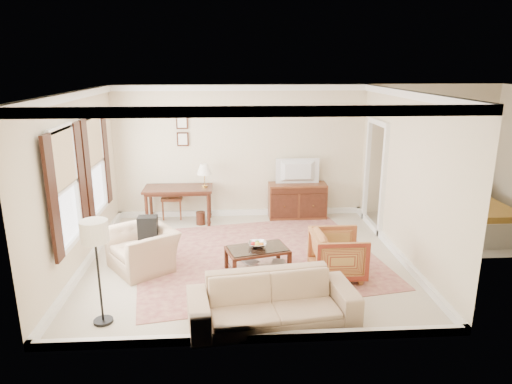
{
  "coord_description": "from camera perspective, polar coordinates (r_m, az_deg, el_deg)",
  "views": [
    {
      "loc": [
        -0.29,
        -7.38,
        3.33
      ],
      "look_at": [
        0.2,
        0.3,
        1.15
      ],
      "focal_mm": 32.0,
      "sensor_mm": 36.0,
      "label": 1
    }
  ],
  "objects": [
    {
      "name": "window_front",
      "position": [
        7.33,
        -22.73,
        0.5
      ],
      "size": [
        0.12,
        1.56,
        1.8
      ],
      "primitive_type": null,
      "color": "#CCB284",
      "rests_on": "room_shell"
    },
    {
      "name": "framed_prints",
      "position": [
        10.0,
        -9.19,
        7.61
      ],
      "size": [
        0.25,
        0.04,
        0.68
      ],
      "primitive_type": null,
      "color": "#421F13",
      "rests_on": "room_shell"
    },
    {
      "name": "desk_lamp",
      "position": [
        9.71,
        -6.47,
        2.06
      ],
      "size": [
        0.32,
        0.32,
        0.5
      ],
      "primitive_type": null,
      "color": "silver",
      "rests_on": "writing_desk"
    },
    {
      "name": "writing_desk",
      "position": [
        9.85,
        -9.68,
        -0.04
      ],
      "size": [
        1.44,
        0.72,
        0.79
      ],
      "color": "#421F13",
      "rests_on": "room_shell"
    },
    {
      "name": "room_shell",
      "position": [
        7.44,
        -1.41,
        9.18
      ],
      "size": [
        5.51,
        5.01,
        2.91
      ],
      "color": "beige",
      "rests_on": "ground"
    },
    {
      "name": "striped_armchair",
      "position": [
        7.46,
        10.2,
        -7.42
      ],
      "size": [
        0.76,
        0.82,
        0.84
      ],
      "primitive_type": "imported",
      "rotation": [
        0.0,
        0.0,
        1.57
      ],
      "color": "maroon",
      "rests_on": "room_shell"
    },
    {
      "name": "sofa",
      "position": [
        6.11,
        2.09,
        -12.51
      ],
      "size": [
        2.27,
        0.93,
        0.86
      ],
      "primitive_type": "imported",
      "rotation": [
        0.0,
        0.0,
        0.13
      ],
      "color": "tan",
      "rests_on": "room_shell"
    },
    {
      "name": "coffee_table",
      "position": [
        7.56,
        0.18,
        -7.69
      ],
      "size": [
        1.1,
        0.81,
        0.42
      ],
      "rotation": [
        0.0,
        0.0,
        0.25
      ],
      "color": "#421F13",
      "rests_on": "room_shell"
    },
    {
      "name": "fruit_bowl",
      "position": [
        7.54,
        0.19,
        -6.47
      ],
      "size": [
        0.42,
        0.42,
        0.1
      ],
      "primitive_type": "imported",
      "color": "silver",
      "rests_on": "coffee_table"
    },
    {
      "name": "backpack",
      "position": [
        7.86,
        -13.37,
        -4.1
      ],
      "size": [
        0.39,
        0.37,
        0.4
      ],
      "primitive_type": "cube",
      "rotation": [
        0.0,
        0.0,
        -0.64
      ],
      "color": "black",
      "rests_on": "club_armchair"
    },
    {
      "name": "annex_bedroom",
      "position": [
        10.23,
        24.45,
        -2.66
      ],
      "size": [
        3.0,
        2.7,
        2.9
      ],
      "color": "beige",
      "rests_on": "ground"
    },
    {
      "name": "floor_lamp",
      "position": [
        6.13,
        -19.49,
        -5.57
      ],
      "size": [
        0.35,
        0.35,
        1.43
      ],
      "color": "black",
      "rests_on": "room_shell"
    },
    {
      "name": "book_b",
      "position": [
        7.62,
        1.97,
        -8.77
      ],
      "size": [
        0.28,
        0.08,
        0.38
      ],
      "primitive_type": "imported",
      "rotation": [
        0.0,
        0.0,
        -0.2
      ],
      "color": "brown",
      "rests_on": "coffee_table"
    },
    {
      "name": "doorway",
      "position": [
        9.64,
        14.6,
        1.76
      ],
      "size": [
        0.1,
        1.12,
        2.25
      ],
      "primitive_type": null,
      "color": "white",
      "rests_on": "room_shell"
    },
    {
      "name": "book_a",
      "position": [
        7.6,
        -1.49,
        -8.81
      ],
      "size": [
        0.25,
        0.19,
        0.38
      ],
      "primitive_type": "imported",
      "rotation": [
        0.0,
        0.0,
        0.59
      ],
      "color": "brown",
      "rests_on": "coffee_table"
    },
    {
      "name": "window_rear",
      "position": [
        8.81,
        -19.47,
        3.24
      ],
      "size": [
        0.12,
        1.56,
        1.8
      ],
      "primitive_type": null,
      "color": "#CCB284",
      "rests_on": "room_shell"
    },
    {
      "name": "rug",
      "position": [
        8.2,
        0.1,
        -8.1
      ],
      "size": [
        4.67,
        4.19,
        0.01
      ],
      "primitive_type": "cube",
      "rotation": [
        0.0,
        0.0,
        0.17
      ],
      "color": "maroon",
      "rests_on": "room_shell"
    },
    {
      "name": "sideboard",
      "position": [
        10.17,
        5.17,
        -1.08
      ],
      "size": [
        1.26,
        0.49,
        0.78
      ],
      "primitive_type": "cube",
      "color": "brown",
      "rests_on": "room_shell"
    },
    {
      "name": "club_armchair",
      "position": [
        7.84,
        -14.0,
        -6.11
      ],
      "size": [
        1.17,
        1.27,
        0.93
      ],
      "primitive_type": "imported",
      "rotation": [
        0.0,
        0.0,
        -0.96
      ],
      "color": "tan",
      "rests_on": "room_shell"
    },
    {
      "name": "desk_chair",
      "position": [
        10.24,
        -10.45,
        -0.36
      ],
      "size": [
        0.54,
        0.54,
        1.05
      ],
      "primitive_type": null,
      "rotation": [
        0.0,
        0.0,
        -0.24
      ],
      "color": "brown",
      "rests_on": "room_shell"
    },
    {
      "name": "tv",
      "position": [
        9.94,
        5.31,
        3.54
      ],
      "size": [
        0.91,
        0.52,
        0.12
      ],
      "primitive_type": "imported",
      "rotation": [
        0.0,
        0.0,
        3.14
      ],
      "color": "black",
      "rests_on": "sideboard"
    }
  ]
}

